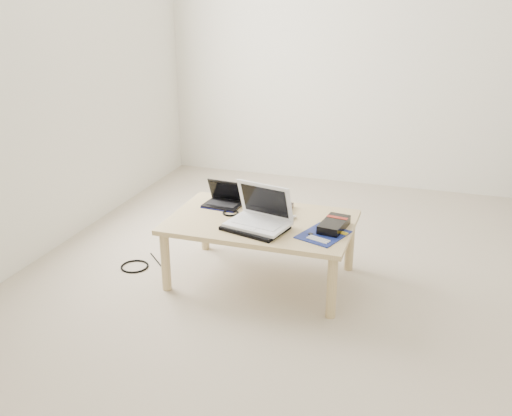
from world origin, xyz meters
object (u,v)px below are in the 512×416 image
(netbook, at_px, (224,200))
(gpu_box, at_px, (334,225))
(white_laptop, at_px, (260,216))
(coffee_table, at_px, (261,227))

(netbook, distance_m, gpu_box, 0.76)
(netbook, xyz_separation_m, gpu_box, (0.74, -0.16, -0.01))
(netbook, distance_m, white_laptop, 0.42)
(netbook, height_order, gpu_box, netbook)
(netbook, bearing_deg, white_laptop, -38.75)
(coffee_table, height_order, netbook, netbook)
(coffee_table, height_order, gpu_box, gpu_box)
(white_laptop, bearing_deg, coffee_table, 104.92)
(coffee_table, relative_size, white_laptop, 2.83)
(coffee_table, bearing_deg, white_laptop, -75.08)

